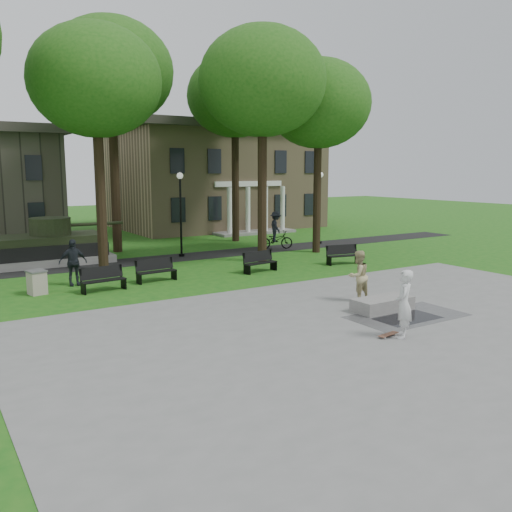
{
  "coord_description": "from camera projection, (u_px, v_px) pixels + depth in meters",
  "views": [
    {
      "loc": [
        -12.15,
        -15.68,
        4.89
      ],
      "look_at": [
        -0.51,
        2.76,
        1.4
      ],
      "focal_mm": 38.0,
      "sensor_mm": 36.0,
      "label": 1
    }
  ],
  "objects": [
    {
      "name": "skateboarder",
      "position": [
        404.0,
        304.0,
        15.72
      ],
      "size": [
        0.87,
        0.85,
        2.01
      ],
      "primitive_type": "imported",
      "rotation": [
        0.0,
        0.0,
        3.88
      ],
      "color": "silver",
      "rests_on": "plaza"
    },
    {
      "name": "trash_bin",
      "position": [
        37.0,
        282.0,
        21.38
      ],
      "size": [
        0.79,
        0.79,
        0.96
      ],
      "rotation": [
        0.0,
        0.0,
        0.23
      ],
      "color": "#A59788",
      "rests_on": "ground"
    },
    {
      "name": "footpath",
      "position": [
        176.0,
        258.0,
        30.29
      ],
      "size": [
        44.0,
        2.6,
        0.01
      ],
      "primitive_type": "cube",
      "color": "black",
      "rests_on": "ground"
    },
    {
      "name": "ground",
      "position": [
        307.0,
        302.0,
        20.27
      ],
      "size": [
        120.0,
        120.0,
        0.0
      ],
      "primitive_type": "plane",
      "color": "#175413",
      "rests_on": "ground"
    },
    {
      "name": "lamp_mid",
      "position": [
        181.0,
        207.0,
        30.36
      ],
      "size": [
        0.36,
        0.36,
        4.73
      ],
      "color": "black",
      "rests_on": "ground"
    },
    {
      "name": "park_bench_1",
      "position": [
        156.0,
        270.0,
        23.85
      ],
      "size": [
        1.83,
        0.68,
        1.0
      ],
      "rotation": [
        0.0,
        0.0,
        0.09
      ],
      "color": "black",
      "rests_on": "ground"
    },
    {
      "name": "park_bench_3",
      "position": [
        342.0,
        254.0,
        28.23
      ],
      "size": [
        1.85,
        0.86,
        1.0
      ],
      "rotation": [
        0.0,
        0.0,
        -0.19
      ],
      "color": "black",
      "rests_on": "ground"
    },
    {
      "name": "tree_4",
      "position": [
        111.0,
        72.0,
        30.93
      ],
      "size": [
        7.2,
        7.2,
        13.5
      ],
      "color": "black",
      "rests_on": "ground"
    },
    {
      "name": "tree_2",
      "position": [
        262.0,
        82.0,
        27.74
      ],
      "size": [
        6.6,
        6.6,
        12.16
      ],
      "color": "black",
      "rests_on": "ground"
    },
    {
      "name": "puddle",
      "position": [
        408.0,
        318.0,
        17.92
      ],
      "size": [
        2.2,
        1.2,
        0.0
      ],
      "primitive_type": "cube",
      "color": "black",
      "rests_on": "plaza"
    },
    {
      "name": "plaza",
      "position": [
        410.0,
        335.0,
        16.09
      ],
      "size": [
        22.0,
        16.0,
        0.02
      ],
      "primitive_type": "cube",
      "color": "gray",
      "rests_on": "ground"
    },
    {
      "name": "tree_5",
      "position": [
        235.0,
        97.0,
        35.94
      ],
      "size": [
        6.4,
        6.4,
        12.44
      ],
      "color": "black",
      "rests_on": "ground"
    },
    {
      "name": "tank_monument",
      "position": [
        46.0,
        247.0,
        28.42
      ],
      "size": [
        7.45,
        3.4,
        2.4
      ],
      "color": "gray",
      "rests_on": "ground"
    },
    {
      "name": "lamp_right",
      "position": [
        320.0,
        202.0,
        35.63
      ],
      "size": [
        0.36,
        0.36,
        4.73
      ],
      "color": "black",
      "rests_on": "ground"
    },
    {
      "name": "skateboard",
      "position": [
        388.0,
        335.0,
        15.96
      ],
      "size": [
        0.8,
        0.31,
        0.07
      ],
      "primitive_type": "cube",
      "rotation": [
        0.0,
        0.0,
        0.15
      ],
      "color": "brown",
      "rests_on": "plaza"
    },
    {
      "name": "pedestrian_walker",
      "position": [
        73.0,
        262.0,
        22.94
      ],
      "size": [
        1.18,
        0.51,
        1.99
      ],
      "primitive_type": "imported",
      "rotation": [
        0.0,
        0.0,
        -0.02
      ],
      "color": "black",
      "rests_on": "ground"
    },
    {
      "name": "park_bench_2",
      "position": [
        260.0,
        261.0,
        26.06
      ],
      "size": [
        1.85,
        0.79,
        1.0
      ],
      "rotation": [
        0.0,
        0.0,
        0.15
      ],
      "color": "black",
      "rests_on": "ground"
    },
    {
      "name": "friend_watching",
      "position": [
        358.0,
        276.0,
        20.17
      ],
      "size": [
        0.97,
        0.78,
        1.91
      ],
      "primitive_type": "imported",
      "rotation": [
        0.0,
        0.0,
        3.2
      ],
      "color": "tan",
      "rests_on": "plaza"
    },
    {
      "name": "building_right",
      "position": [
        215.0,
        176.0,
        46.56
      ],
      "size": [
        17.0,
        12.0,
        8.6
      ],
      "color": "#9E8460",
      "rests_on": "ground"
    },
    {
      "name": "concrete_block",
      "position": [
        383.0,
        304.0,
        18.91
      ],
      "size": [
        2.21,
        1.02,
        0.45
      ],
      "primitive_type": "cube",
      "rotation": [
        0.0,
        0.0,
        0.01
      ],
      "color": "gray",
      "rests_on": "plaza"
    },
    {
      "name": "tree_3",
      "position": [
        319.0,
        104.0,
        31.06
      ],
      "size": [
        6.0,
        6.0,
        11.19
      ],
      "color": "black",
      "rests_on": "ground"
    },
    {
      "name": "tree_1",
      "position": [
        95.0,
        81.0,
        25.25
      ],
      "size": [
        6.2,
        6.2,
        11.63
      ],
      "color": "black",
      "rests_on": "ground"
    },
    {
      "name": "park_bench_0",
      "position": [
        103.0,
        278.0,
        21.94
      ],
      "size": [
        1.84,
        0.7,
        1.0
      ],
      "rotation": [
        0.0,
        0.0,
        0.1
      ],
      "color": "black",
      "rests_on": "ground"
    },
    {
      "name": "cyclist",
      "position": [
        276.0,
        234.0,
        33.5
      ],
      "size": [
        2.3,
        1.38,
        2.35
      ],
      "rotation": [
        0.0,
        0.0,
        1.26
      ],
      "color": "black",
      "rests_on": "ground"
    }
  ]
}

